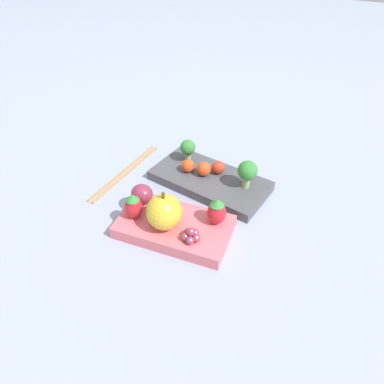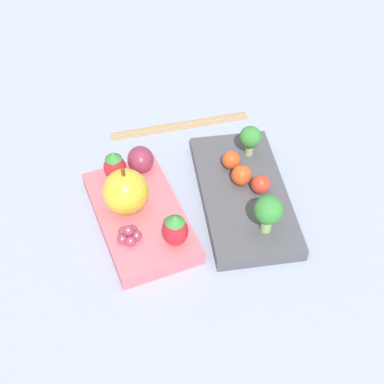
{
  "view_description": "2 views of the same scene",
  "coord_description": "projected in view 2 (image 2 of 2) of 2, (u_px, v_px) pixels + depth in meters",
  "views": [
    {
      "loc": [
        0.2,
        -0.4,
        0.41
      ],
      "look_at": [
        -0.0,
        0.0,
        0.03
      ],
      "focal_mm": 32.0,
      "sensor_mm": 36.0,
      "label": 1
    },
    {
      "loc": [
        0.44,
        -0.13,
        0.52
      ],
      "look_at": [
        -0.0,
        0.0,
        0.03
      ],
      "focal_mm": 50.0,
      "sensor_mm": 36.0,
      "label": 2
    }
  ],
  "objects": [
    {
      "name": "bento_box_fruit",
      "position": [
        139.0,
        213.0,
        0.67
      ],
      "size": [
        0.19,
        0.12,
        0.02
      ],
      "color": "#DB6670",
      "rests_on": "ground_plane"
    },
    {
      "name": "grape_cluster",
      "position": [
        129.0,
        235.0,
        0.63
      ],
      "size": [
        0.03,
        0.03,
        0.02
      ],
      "color": "#93384C",
      "rests_on": "bento_box_fruit"
    },
    {
      "name": "broccoli_floret_1",
      "position": [
        268.0,
        211.0,
        0.62
      ],
      "size": [
        0.04,
        0.04,
        0.05
      ],
      "color": "#93B770",
      "rests_on": "bento_box_savoury"
    },
    {
      "name": "apple",
      "position": [
        126.0,
        192.0,
        0.65
      ],
      "size": [
        0.06,
        0.06,
        0.07
      ],
      "color": "gold",
      "rests_on": "bento_box_fruit"
    },
    {
      "name": "chopsticks_pair",
      "position": [
        180.0,
        125.0,
        0.8
      ],
      "size": [
        0.02,
        0.21,
        0.01
      ],
      "color": "#A37547",
      "rests_on": "ground_plane"
    },
    {
      "name": "broccoli_floret_0",
      "position": [
        250.0,
        138.0,
        0.72
      ],
      "size": [
        0.03,
        0.03,
        0.05
      ],
      "color": "#93B770",
      "rests_on": "bento_box_savoury"
    },
    {
      "name": "plum",
      "position": [
        141.0,
        159.0,
        0.7
      ],
      "size": [
        0.04,
        0.03,
        0.03
      ],
      "color": "#892D47",
      "rests_on": "bento_box_fruit"
    },
    {
      "name": "cherry_tomato_2",
      "position": [
        242.0,
        175.0,
        0.69
      ],
      "size": [
        0.03,
        0.03,
        0.03
      ],
      "color": "#DB4C1E",
      "rests_on": "bento_box_savoury"
    },
    {
      "name": "cherry_tomato_0",
      "position": [
        261.0,
        184.0,
        0.68
      ],
      "size": [
        0.02,
        0.02,
        0.02
      ],
      "color": "red",
      "rests_on": "bento_box_savoury"
    },
    {
      "name": "strawberry_0",
      "position": [
        115.0,
        166.0,
        0.69
      ],
      "size": [
        0.03,
        0.03,
        0.04
      ],
      "color": "red",
      "rests_on": "bento_box_fruit"
    },
    {
      "name": "cherry_tomato_1",
      "position": [
        231.0,
        160.0,
        0.71
      ],
      "size": [
        0.02,
        0.02,
        0.02
      ],
      "color": "#DB4C1E",
      "rests_on": "bento_box_savoury"
    },
    {
      "name": "strawberry_1",
      "position": [
        175.0,
        230.0,
        0.61
      ],
      "size": [
        0.03,
        0.03,
        0.05
      ],
      "color": "red",
      "rests_on": "bento_box_fruit"
    },
    {
      "name": "bento_box_savoury",
      "position": [
        243.0,
        194.0,
        0.7
      ],
      "size": [
        0.23,
        0.14,
        0.02
      ],
      "color": "#4C4C51",
      "rests_on": "ground_plane"
    },
    {
      "name": "ground_plane",
      "position": [
        191.0,
        210.0,
        0.69
      ],
      "size": [
        4.0,
        4.0,
        0.0
      ],
      "primitive_type": "plane",
      "color": "#939EB2"
    }
  ]
}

